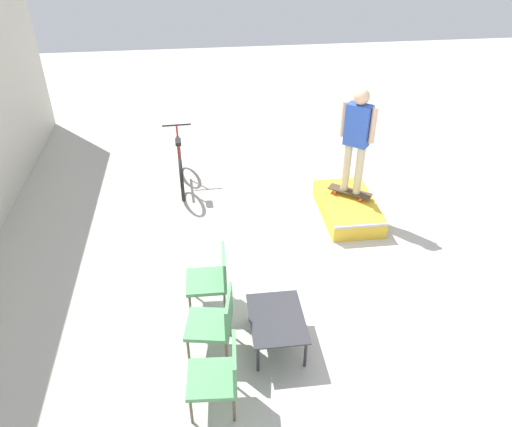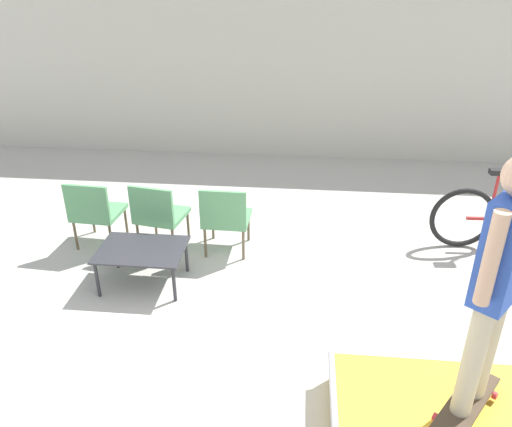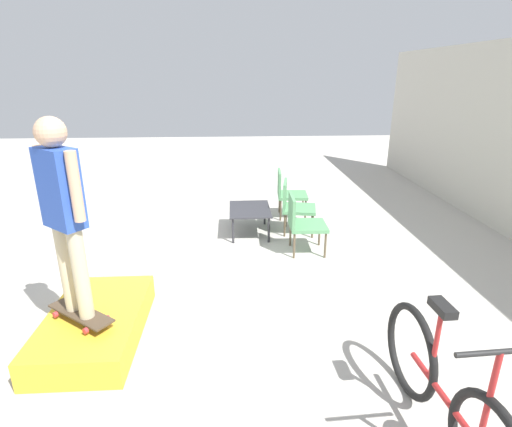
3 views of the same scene
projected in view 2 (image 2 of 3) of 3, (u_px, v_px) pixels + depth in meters
The scene contains 10 objects.
ground_plane at pixel (248, 350), 4.39m from camera, with size 24.00×24.00×0.00m, color #B7B2A8.
house_wall_back at pixel (282, 69), 8.20m from camera, with size 12.00×0.06×3.00m.
skate_ramp_box at pixel (436, 417), 3.56m from camera, with size 1.51×0.87×0.31m.
skateboard_on_ramp at pixel (467, 403), 3.40m from camera, with size 0.60×0.71×0.07m.
person_skater at pixel (501, 271), 2.92m from camera, with size 0.39×0.46×1.77m.
coffee_table at pixel (142, 253), 5.14m from camera, with size 0.89×0.65×0.42m.
patio_chair_left at pixel (95, 210), 5.80m from camera, with size 0.55×0.55×0.85m.
patio_chair_center at pixel (158, 213), 5.74m from camera, with size 0.60×0.60×0.85m.
patio_chair_right at pixel (226, 216), 5.67m from camera, with size 0.53×0.53×0.85m.
bicycle at pixel (505, 217), 5.81m from camera, with size 1.71×0.52×1.06m.
Camera 2 is at (0.40, -3.37, 3.04)m, focal length 35.00 mm.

